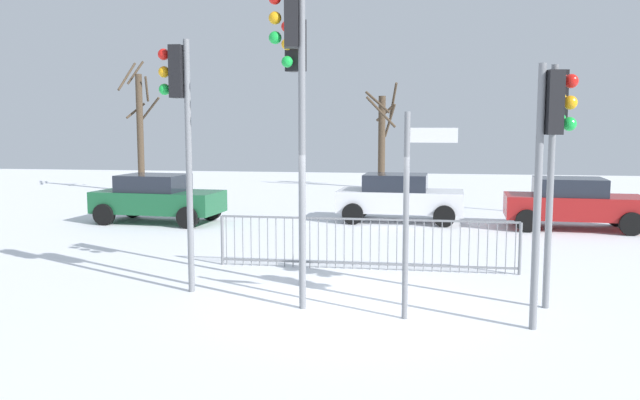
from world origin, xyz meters
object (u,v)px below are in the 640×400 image
car_red_near (572,202)px  bare_tree_left (382,136)px  car_green_trailing (157,198)px  traffic_light_mid_right (180,109)px  traffic_light_mid_left (297,90)px  traffic_light_rear_right (551,136)px  bare_tree_centre (140,128)px  direction_sign_post (410,205)px  car_white_far (399,197)px  traffic_light_foreground_left (293,74)px  traffic_light_foreground_right (555,132)px

car_red_near → bare_tree_left: bare_tree_left is taller
bare_tree_left → car_green_trailing: bearing=-117.2°
traffic_light_mid_right → traffic_light_mid_left: traffic_light_mid_left is taller
traffic_light_rear_right → bare_tree_centre: bare_tree_centre is taller
direction_sign_post → bare_tree_centre: bearing=129.1°
direction_sign_post → car_green_trailing: 11.88m
car_red_near → car_white_far: bearing=175.1°
traffic_light_mid_left → bare_tree_centre: size_ratio=0.85×
traffic_light_foreground_left → bare_tree_left: 20.60m
direction_sign_post → car_white_far: (-0.50, 10.26, -1.01)m
traffic_light_mid_right → car_green_trailing: traffic_light_mid_right is taller
traffic_light_foreground_left → direction_sign_post: size_ratio=1.63×
traffic_light_mid_left → car_red_near: bearing=-103.9°
traffic_light_foreground_left → traffic_light_rear_right: 3.97m
car_red_near → car_green_trailing: same height
car_red_near → direction_sign_post: bearing=-111.7°
traffic_light_mid_right → traffic_light_mid_left: (1.96, 0.62, 0.34)m
car_white_far → bare_tree_left: size_ratio=0.79×
traffic_light_rear_right → bare_tree_left: 21.37m
traffic_light_rear_right → direction_sign_post: bearing=-106.6°
car_red_near → bare_tree_centre: 18.52m
traffic_light_foreground_right → bare_tree_left: bare_tree_left is taller
traffic_light_foreground_right → car_white_far: bearing=-75.3°
car_white_far → traffic_light_mid_right: bearing=-108.4°
traffic_light_rear_right → car_green_trailing: (-9.75, 9.12, -2.05)m
direction_sign_post → car_green_trailing: bearing=135.6°
traffic_light_mid_left → bare_tree_centre: 18.76m
car_red_near → traffic_light_foreground_right: bearing=-101.1°
bare_tree_left → traffic_light_mid_left: bearing=-91.2°
traffic_light_rear_right → car_green_trailing: traffic_light_rear_right is taller
car_white_far → car_green_trailing: (-7.29, -1.34, 0.00)m
bare_tree_left → bare_tree_centre: bearing=-162.3°
car_green_trailing → bare_tree_left: (6.13, 11.93, 1.67)m
traffic_light_mid_left → traffic_light_rear_right: 4.53m
traffic_light_mid_left → direction_sign_post: (2.07, -1.70, -1.82)m
traffic_light_mid_left → bare_tree_centre: (-10.06, 15.81, -0.75)m
car_white_far → car_green_trailing: bearing=-167.0°
traffic_light_foreground_left → traffic_light_rear_right: traffic_light_foreground_left is taller
traffic_light_foreground_left → traffic_light_foreground_right: (4.06, 0.51, -0.90)m
bare_tree_centre → traffic_light_foreground_left: bearing=-59.2°
traffic_light_foreground_left → traffic_light_mid_right: bearing=58.8°
direction_sign_post → traffic_light_foreground_left: bearing=175.3°
car_red_near → car_green_trailing: size_ratio=0.99×
traffic_light_mid_left → direction_sign_post: size_ratio=1.55×
direction_sign_post → car_red_near: direction_sign_post is taller
traffic_light_mid_right → direction_sign_post: 4.42m
bare_tree_left → bare_tree_centre: bare_tree_centre is taller
traffic_light_foreground_left → car_white_far: (1.35, 9.96, -3.01)m
traffic_light_foreground_left → bare_tree_centre: bare_tree_centre is taller
traffic_light_foreground_left → car_white_far: bearing=-19.1°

